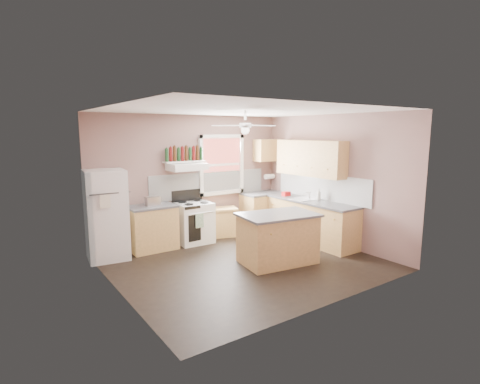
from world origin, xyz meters
TOP-DOWN VIEW (x-y plane):
  - floor at (0.00, 0.00)m, footprint 4.50×4.50m
  - ceiling at (0.00, 0.00)m, footprint 4.50×4.50m
  - wall_back at (0.00, 2.02)m, footprint 4.50×0.05m
  - wall_right at (2.27, 0.00)m, footprint 0.05×4.00m
  - wall_left at (-2.27, 0.00)m, footprint 0.05×4.00m
  - backsplash_back at (0.45, 1.99)m, footprint 2.90×0.03m
  - backsplash_right at (2.23, 0.30)m, footprint 0.03×2.60m
  - window_view at (0.75, 1.98)m, footprint 1.00×0.02m
  - window_frame at (0.75, 1.96)m, footprint 1.16×0.07m
  - refrigerator at (-1.95, 1.66)m, footprint 0.78×0.77m
  - base_cabinet_left at (-1.06, 1.70)m, footprint 0.90×0.60m
  - counter_left at (-1.06, 1.70)m, footprint 0.92×0.62m
  - toaster at (-1.04, 1.69)m, footprint 0.29×0.17m
  - stove at (-0.14, 1.67)m, footprint 0.74×0.67m
  - range_hood at (-0.23, 1.75)m, footprint 0.78×0.50m
  - bottle_shelf at (-0.23, 1.87)m, footprint 0.90×0.26m
  - cart at (0.62, 1.75)m, footprint 0.75×0.62m
  - base_cabinet_corner at (1.75, 1.70)m, footprint 1.00×0.60m
  - base_cabinet_right at (1.95, 0.30)m, footprint 0.60×2.20m
  - counter_corner at (1.75, 1.70)m, footprint 1.02×0.62m
  - counter_right at (1.94, 0.30)m, footprint 0.62×2.22m
  - sink at (1.94, 0.50)m, footprint 0.55×0.45m
  - faucet at (2.10, 0.50)m, footprint 0.03×0.03m
  - upper_cabinet_right at (2.08, 0.50)m, footprint 0.33×1.80m
  - upper_cabinet_corner at (1.95, 1.83)m, footprint 0.60×0.33m
  - paper_towel at (2.07, 1.86)m, footprint 0.26×0.12m
  - island at (0.51, -0.30)m, footprint 1.39×0.99m
  - island_top at (0.51, -0.30)m, footprint 1.47×1.07m
  - ceiling_fan_hub at (0.00, 0.00)m, footprint 0.20×0.20m
  - soap_bottle at (2.08, 0.21)m, footprint 0.12×0.12m
  - red_caddy at (1.88, 1.02)m, footprint 0.19×0.13m
  - wine_bottles at (-0.23, 1.87)m, footprint 0.86×0.06m

SIDE VIEW (x-z plane):
  - floor at x=0.00m, z-range 0.00..0.00m
  - cart at x=0.62m, z-range 0.00..0.64m
  - base_cabinet_left at x=-1.06m, z-range 0.00..0.86m
  - stove at x=-0.14m, z-range 0.00..0.86m
  - base_cabinet_corner at x=1.75m, z-range 0.00..0.86m
  - base_cabinet_right at x=1.95m, z-range 0.00..0.86m
  - island at x=0.51m, z-range 0.00..0.86m
  - refrigerator at x=-1.95m, z-range 0.00..1.66m
  - counter_left at x=-1.06m, z-range 0.86..0.90m
  - counter_corner at x=1.75m, z-range 0.86..0.90m
  - counter_right at x=1.94m, z-range 0.86..0.90m
  - island_top at x=0.51m, z-range 0.86..0.90m
  - sink at x=1.94m, z-range 0.88..0.91m
  - red_caddy at x=1.88m, z-range 0.90..1.00m
  - faucet at x=2.10m, z-range 0.90..1.04m
  - toaster at x=-1.04m, z-range 0.90..1.08m
  - soap_bottle at x=2.08m, z-range 0.90..1.15m
  - backsplash_back at x=0.45m, z-range 0.90..1.45m
  - backsplash_right at x=2.23m, z-range 0.90..1.45m
  - paper_towel at x=2.07m, z-range 1.19..1.31m
  - wall_back at x=0.00m, z-range 0.00..2.70m
  - wall_right at x=2.27m, z-range 0.00..2.70m
  - wall_left at x=-2.27m, z-range 0.00..2.70m
  - window_view at x=0.75m, z-range 1.00..2.20m
  - window_frame at x=0.75m, z-range 0.92..2.28m
  - range_hood at x=-0.23m, z-range 1.55..1.69m
  - bottle_shelf at x=-0.23m, z-range 1.71..1.73m
  - upper_cabinet_right at x=2.08m, z-range 1.40..2.16m
  - wine_bottles at x=-0.23m, z-range 1.72..2.03m
  - upper_cabinet_corner at x=1.95m, z-range 1.64..2.16m
  - ceiling_fan_hub at x=0.00m, z-range 2.41..2.49m
  - ceiling at x=0.00m, z-range 2.70..2.70m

